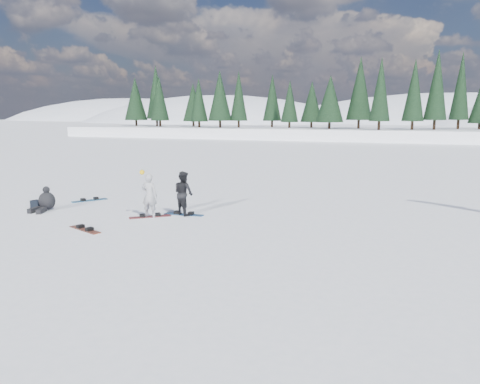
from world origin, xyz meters
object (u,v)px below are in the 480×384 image
(snowboarder_woman, at_px, (149,195))
(snowboard_loose_a, at_px, (90,200))
(snowboard_loose_b, at_px, (85,230))
(snowboarder_man, at_px, (184,193))
(seated_rider, at_px, (46,201))
(gear_bag, at_px, (37,204))

(snowboarder_woman, distance_m, snowboard_loose_a, 4.61)
(snowboard_loose_b, bearing_deg, snowboarder_man, 79.99)
(snowboarder_woman, height_order, seated_rider, snowboarder_woman)
(seated_rider, bearing_deg, snowboarder_woman, -8.94)
(gear_bag, distance_m, snowboard_loose_b, 4.73)
(snowboarder_man, bearing_deg, gear_bag, 33.93)
(snowboarder_man, bearing_deg, snowboard_loose_b, 84.02)
(gear_bag, distance_m, snowboard_loose_a, 2.22)
(snowboarder_woman, xyz_separation_m, snowboard_loose_a, (-4.12, 1.91, -0.80))
(gear_bag, xyz_separation_m, snowboard_loose_a, (0.99, 1.98, -0.14))
(snowboarder_woman, relative_size, seated_rider, 1.48)
(snowboarder_man, relative_size, snowboard_loose_a, 1.09)
(snowboarder_man, height_order, seated_rider, snowboarder_man)
(snowboarder_man, xyz_separation_m, snowboard_loose_a, (-5.11, 1.15, -0.80))
(snowboarder_woman, bearing_deg, snowboard_loose_b, 60.15)
(seated_rider, distance_m, snowboard_loose_a, 2.29)
(seated_rider, xyz_separation_m, snowboard_loose_a, (0.29, 2.24, -0.35))
(snowboarder_man, bearing_deg, snowboard_loose_a, 13.48)
(snowboarder_man, relative_size, seated_rider, 1.39)
(snowboard_loose_b, distance_m, snowboard_loose_a, 5.32)
(gear_bag, height_order, snowboard_loose_b, gear_bag)
(seated_rider, height_order, snowboard_loose_a, seated_rider)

